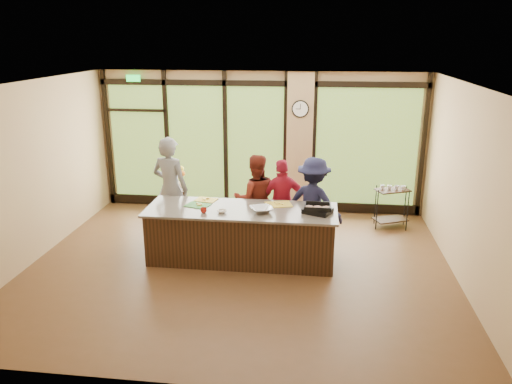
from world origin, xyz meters
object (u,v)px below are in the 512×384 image
(island_base, at_px, (242,235))
(flower_stand, at_px, (177,206))
(cook_left, at_px, (171,189))
(cook_right, at_px, (313,203))
(bar_cart, at_px, (392,202))
(roasting_pan, at_px, (318,211))

(island_base, bearing_deg, flower_stand, 135.03)
(cook_left, height_order, cook_right, cook_left)
(flower_stand, xyz_separation_m, bar_cart, (4.32, 0.29, 0.17))
(roasting_pan, distance_m, flower_stand, 3.33)
(island_base, distance_m, flower_stand, 2.23)
(cook_left, bearing_deg, cook_right, -166.19)
(roasting_pan, relative_size, flower_stand, 0.61)
(bar_cart, bearing_deg, flower_stand, 160.31)
(island_base, relative_size, flower_stand, 4.37)
(cook_left, xyz_separation_m, cook_right, (2.64, -0.08, -0.15))
(cook_right, distance_m, bar_cart, 1.95)
(island_base, distance_m, roasting_pan, 1.37)
(cook_right, xyz_separation_m, flower_stand, (-2.77, 0.87, -0.48))
(flower_stand, bearing_deg, island_base, -63.09)
(roasting_pan, bearing_deg, cook_right, 119.60)
(roasting_pan, bearing_deg, island_base, -158.15)
(bar_cart, bearing_deg, roasting_pan, -151.00)
(island_base, bearing_deg, cook_left, 151.46)
(island_base, xyz_separation_m, cook_right, (1.19, 0.71, 0.39))
(cook_left, xyz_separation_m, bar_cart, (4.19, 1.08, -0.45))
(bar_cart, bearing_deg, cook_right, -166.55)
(roasting_pan, bearing_deg, cook_left, -173.14)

